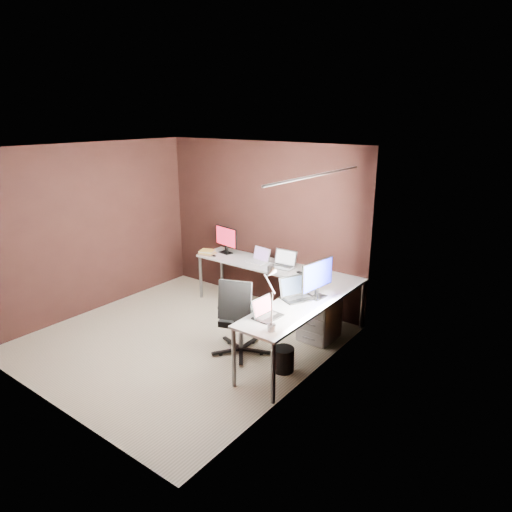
% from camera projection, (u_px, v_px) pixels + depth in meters
% --- Properties ---
extents(room, '(3.60, 3.60, 2.50)m').
position_uv_depth(room, '(201.00, 252.00, 5.55)').
color(room, beige).
rests_on(room, ground).
extents(desk, '(2.65, 2.25, 0.73)m').
position_uv_depth(desk, '(279.00, 283.00, 6.19)').
color(desk, silver).
rests_on(desk, ground).
extents(drawer_pedestal, '(0.42, 0.50, 0.60)m').
position_uv_depth(drawer_pedestal, '(319.00, 317.00, 6.05)').
color(drawer_pedestal, silver).
rests_on(drawer_pedestal, ground).
extents(monitor_left, '(0.49, 0.18, 0.43)m').
position_uv_depth(monitor_left, '(226.00, 238.00, 7.30)').
color(monitor_left, black).
rests_on(monitor_left, desk).
extents(monitor_right, '(0.17, 0.57, 0.47)m').
position_uv_depth(monitor_right, '(317.00, 277.00, 5.51)').
color(monitor_right, black).
rests_on(monitor_right, desk).
extents(laptop_white, '(0.35, 0.27, 0.21)m').
position_uv_depth(laptop_white, '(259.00, 259.00, 6.90)').
color(laptop_white, silver).
rests_on(laptop_white, desk).
extents(laptop_silver, '(0.38, 0.28, 0.24)m').
position_uv_depth(laptop_silver, '(283.00, 263.00, 6.69)').
color(laptop_silver, silver).
rests_on(laptop_silver, desk).
extents(laptop_black_big, '(0.42, 0.47, 0.26)m').
position_uv_depth(laptop_black_big, '(296.00, 293.00, 5.56)').
color(laptop_black_big, black).
rests_on(laptop_black_big, desk).
extents(laptop_black_small, '(0.25, 0.33, 0.21)m').
position_uv_depth(laptop_black_small, '(266.00, 313.00, 5.04)').
color(laptop_black_small, black).
rests_on(laptop_black_small, desk).
extents(book_stack, '(0.27, 0.24, 0.08)m').
position_uv_depth(book_stack, '(207.00, 252.00, 7.27)').
color(book_stack, '#9A6D52').
rests_on(book_stack, desk).
extents(mouse_left, '(0.08, 0.05, 0.03)m').
position_uv_depth(mouse_left, '(214.00, 256.00, 7.16)').
color(mouse_left, black).
rests_on(mouse_left, desk).
extents(mouse_corner, '(0.09, 0.06, 0.04)m').
position_uv_depth(mouse_corner, '(299.00, 272.00, 6.41)').
color(mouse_corner, black).
rests_on(mouse_corner, desk).
extents(desk_lamp, '(0.20, 0.24, 0.66)m').
position_uv_depth(desk_lamp, '(270.00, 290.00, 4.69)').
color(desk_lamp, slate).
rests_on(desk_lamp, desk).
extents(office_chair, '(0.57, 0.61, 1.02)m').
position_uv_depth(office_chair, '(240.00, 331.00, 5.65)').
color(office_chair, black).
rests_on(office_chair, ground).
extents(wastebasket, '(0.31, 0.31, 0.29)m').
position_uv_depth(wastebasket, '(283.00, 359.00, 5.32)').
color(wastebasket, black).
rests_on(wastebasket, ground).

